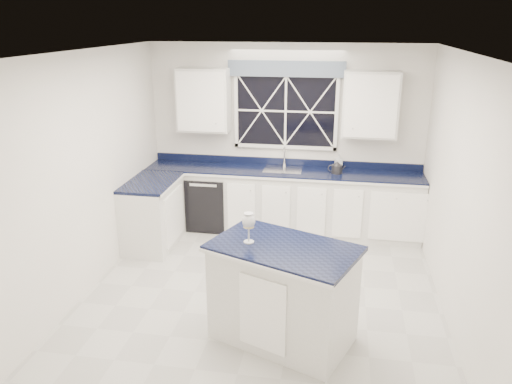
% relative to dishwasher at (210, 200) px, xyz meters
% --- Properties ---
extents(ground, '(4.50, 4.50, 0.00)m').
position_rel_dishwasher_xyz_m(ground, '(1.10, -1.95, -0.41)').
color(ground, '#A3A29E').
rests_on(ground, ground).
extents(back_wall, '(4.00, 0.10, 2.70)m').
position_rel_dishwasher_xyz_m(back_wall, '(1.10, 0.30, 0.94)').
color(back_wall, white).
rests_on(back_wall, ground).
extents(base_cabinets, '(3.99, 1.60, 0.90)m').
position_rel_dishwasher_xyz_m(base_cabinets, '(0.77, -0.17, 0.04)').
color(base_cabinets, silver).
rests_on(base_cabinets, ground).
extents(countertop, '(3.98, 0.64, 0.04)m').
position_rel_dishwasher_xyz_m(countertop, '(1.10, 0.00, 0.51)').
color(countertop, black).
rests_on(countertop, base_cabinets).
extents(dishwasher, '(0.60, 0.58, 0.82)m').
position_rel_dishwasher_xyz_m(dishwasher, '(0.00, 0.00, 0.00)').
color(dishwasher, black).
rests_on(dishwasher, ground).
extents(window, '(1.65, 0.09, 1.26)m').
position_rel_dishwasher_xyz_m(window, '(1.10, 0.25, 1.42)').
color(window, black).
rests_on(window, ground).
extents(upper_cabinets, '(3.10, 0.34, 0.90)m').
position_rel_dishwasher_xyz_m(upper_cabinets, '(1.10, 0.13, 1.49)').
color(upper_cabinets, silver).
rests_on(upper_cabinets, ground).
extents(faucet, '(0.05, 0.20, 0.30)m').
position_rel_dishwasher_xyz_m(faucet, '(1.10, 0.19, 0.69)').
color(faucet, silver).
rests_on(faucet, countertop).
extents(island, '(1.55, 1.25, 1.00)m').
position_rel_dishwasher_xyz_m(island, '(1.43, -2.66, 0.10)').
color(island, silver).
rests_on(island, ground).
extents(rug, '(1.44, 0.95, 0.02)m').
position_rel_dishwasher_xyz_m(rug, '(1.11, -1.04, -0.40)').
color(rug, '#AAAAA5').
rests_on(rug, ground).
extents(kettle, '(0.25, 0.15, 0.17)m').
position_rel_dishwasher_xyz_m(kettle, '(1.87, -0.02, 0.61)').
color(kettle, '#29292B').
rests_on(kettle, countertop).
extents(wine_glass, '(0.13, 0.13, 0.30)m').
position_rel_dishwasher_xyz_m(wine_glass, '(1.09, -2.63, 0.80)').
color(wine_glass, silver).
rests_on(wine_glass, island).
extents(soap_bottle, '(0.12, 0.12, 0.22)m').
position_rel_dishwasher_xyz_m(soap_bottle, '(1.89, 0.22, 0.64)').
color(soap_bottle, silver).
rests_on(soap_bottle, countertop).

